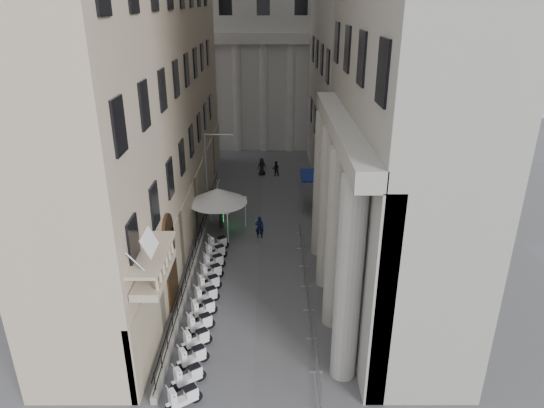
# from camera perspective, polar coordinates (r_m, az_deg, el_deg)

# --- Properties ---
(far_building) EXTENTS (22.00, 10.00, 30.00)m
(far_building) POSITION_cam_1_polar(r_m,az_deg,el_deg) (60.18, -0.95, 21.54)
(far_building) COLOR #B7B4AD
(far_building) RESTS_ON ground
(iron_fence) EXTENTS (0.30, 28.00, 1.40)m
(iron_fence) POSITION_cam_1_polar(r_m,az_deg,el_deg) (34.74, -8.66, -5.63)
(iron_fence) COLOR black
(iron_fence) RESTS_ON ground
(blue_awning) EXTENTS (1.60, 3.00, 3.00)m
(blue_awning) POSITION_cam_1_polar(r_m,az_deg,el_deg) (41.68, 4.46, -0.40)
(blue_awning) COLOR navy
(blue_awning) RESTS_ON ground
(flag) EXTENTS (1.00, 1.40, 8.20)m
(flag) POSITION_cam_1_polar(r_m,az_deg,el_deg) (24.26, -12.43, -20.43)
(flag) COLOR #9E0C11
(flag) RESTS_ON ground
(scooter_0) EXTENTS (1.48, 1.24, 1.50)m
(scooter_0) POSITION_cam_1_polar(r_m,az_deg,el_deg) (23.29, -10.22, -22.49)
(scooter_0) COLOR white
(scooter_0) RESTS_ON ground
(scooter_1) EXTENTS (1.48, 1.24, 1.50)m
(scooter_1) POSITION_cam_1_polar(r_m,az_deg,el_deg) (24.20, -9.69, -20.30)
(scooter_1) COLOR white
(scooter_1) RESTS_ON ground
(scooter_2) EXTENTS (1.48, 1.24, 1.50)m
(scooter_2) POSITION_cam_1_polar(r_m,az_deg,el_deg) (25.15, -9.21, -18.28)
(scooter_2) COLOR white
(scooter_2) RESTS_ON ground
(scooter_3) EXTENTS (1.48, 1.24, 1.50)m
(scooter_3) POSITION_cam_1_polar(r_m,az_deg,el_deg) (26.13, -8.77, -16.41)
(scooter_3) COLOR white
(scooter_3) RESTS_ON ground
(scooter_4) EXTENTS (1.48, 1.24, 1.50)m
(scooter_4) POSITION_cam_1_polar(r_m,az_deg,el_deg) (27.14, -8.37, -14.67)
(scooter_4) COLOR white
(scooter_4) RESTS_ON ground
(scooter_5) EXTENTS (1.48, 1.24, 1.50)m
(scooter_5) POSITION_cam_1_polar(r_m,az_deg,el_deg) (28.18, -8.01, -13.06)
(scooter_5) COLOR white
(scooter_5) RESTS_ON ground
(scooter_6) EXTENTS (1.48, 1.24, 1.50)m
(scooter_6) POSITION_cam_1_polar(r_m,az_deg,el_deg) (29.23, -7.68, -11.56)
(scooter_6) COLOR white
(scooter_6) RESTS_ON ground
(scooter_7) EXTENTS (1.48, 1.24, 1.50)m
(scooter_7) POSITION_cam_1_polar(r_m,az_deg,el_deg) (30.30, -7.37, -10.17)
(scooter_7) COLOR white
(scooter_7) RESTS_ON ground
(scooter_8) EXTENTS (1.48, 1.24, 1.50)m
(scooter_8) POSITION_cam_1_polar(r_m,az_deg,el_deg) (31.39, -7.09, -8.87)
(scooter_8) COLOR white
(scooter_8) RESTS_ON ground
(scooter_9) EXTENTS (1.48, 1.24, 1.50)m
(scooter_9) POSITION_cam_1_polar(r_m,az_deg,el_deg) (32.50, -6.83, -7.67)
(scooter_9) COLOR white
(scooter_9) RESTS_ON ground
(scooter_10) EXTENTS (1.48, 1.24, 1.50)m
(scooter_10) POSITION_cam_1_polar(r_m,az_deg,el_deg) (33.62, -6.58, -6.54)
(scooter_10) COLOR white
(scooter_10) RESTS_ON ground
(scooter_11) EXTENTS (1.48, 1.24, 1.50)m
(scooter_11) POSITION_cam_1_polar(r_m,az_deg,el_deg) (34.76, -6.36, -5.48)
(scooter_11) COLOR white
(scooter_11) RESTS_ON ground
(barrier_0) EXTENTS (0.60, 2.40, 1.10)m
(barrier_0) POSITION_cam_1_polar(r_m,az_deg,el_deg) (23.70, 5.47, -21.17)
(barrier_0) COLOR #96999D
(barrier_0) RESTS_ON ground
(barrier_1) EXTENTS (0.60, 2.40, 1.10)m
(barrier_1) POSITION_cam_1_polar(r_m,az_deg,el_deg) (25.54, 4.95, -17.27)
(barrier_1) COLOR #96999D
(barrier_1) RESTS_ON ground
(barrier_2) EXTENTS (0.60, 2.40, 1.10)m
(barrier_2) POSITION_cam_1_polar(r_m,az_deg,el_deg) (27.49, 4.52, -13.91)
(barrier_2) COLOR #96999D
(barrier_2) RESTS_ON ground
(barrier_3) EXTENTS (0.60, 2.40, 1.10)m
(barrier_3) POSITION_cam_1_polar(r_m,az_deg,el_deg) (29.52, 4.16, -11.01)
(barrier_3) COLOR #96999D
(barrier_3) RESTS_ON ground
(barrier_4) EXTENTS (0.60, 2.40, 1.10)m
(barrier_4) POSITION_cam_1_polar(r_m,az_deg,el_deg) (31.62, 3.85, -8.48)
(barrier_4) COLOR #96999D
(barrier_4) RESTS_ON ground
(barrier_5) EXTENTS (0.60, 2.40, 1.10)m
(barrier_5) POSITION_cam_1_polar(r_m,az_deg,el_deg) (33.78, 3.58, -6.27)
(barrier_5) COLOR #96999D
(barrier_5) RESTS_ON ground
(barrier_6) EXTENTS (0.60, 2.40, 1.10)m
(barrier_6) POSITION_cam_1_polar(r_m,az_deg,el_deg) (35.98, 3.35, -4.33)
(barrier_6) COLOR #96999D
(barrier_6) RESTS_ON ground
(security_tent) EXTENTS (4.39, 4.39, 3.57)m
(security_tent) POSITION_cam_1_polar(r_m,az_deg,el_deg) (36.94, -7.01, 1.36)
(security_tent) COLOR white
(security_tent) RESTS_ON ground
(street_lamp) EXTENTS (2.34, 0.25, 7.14)m
(street_lamp) POSITION_cam_1_polar(r_m,az_deg,el_deg) (37.96, -7.37, 3.90)
(street_lamp) COLOR gray
(street_lamp) RESTS_ON ground
(info_kiosk) EXTENTS (0.39, 0.81, 1.66)m
(info_kiosk) POSITION_cam_1_polar(r_m,az_deg,el_deg) (37.93, -5.99, -1.51)
(info_kiosk) COLOR black
(info_kiosk) RESTS_ON ground
(pedestrian_a) EXTENTS (0.64, 0.42, 1.73)m
(pedestrian_a) POSITION_cam_1_polar(r_m,az_deg,el_deg) (35.98, -1.48, -2.76)
(pedestrian_a) COLOR black
(pedestrian_a) RESTS_ON ground
(pedestrian_b) EXTENTS (0.80, 0.65, 1.54)m
(pedestrian_b) POSITION_cam_1_polar(r_m,az_deg,el_deg) (48.82, 0.44, 4.19)
(pedestrian_b) COLOR black
(pedestrian_b) RESTS_ON ground
(pedestrian_c) EXTENTS (0.98, 0.76, 1.79)m
(pedestrian_c) POSITION_cam_1_polar(r_m,az_deg,el_deg) (49.02, -1.21, 4.41)
(pedestrian_c) COLOR black
(pedestrian_c) RESTS_ON ground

